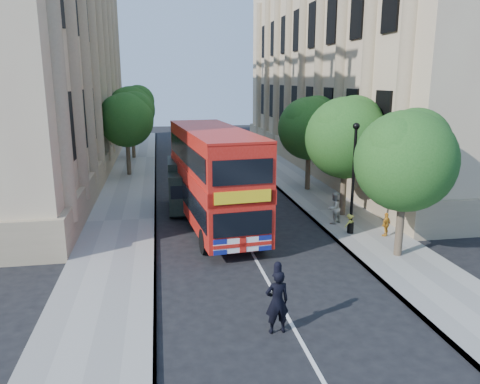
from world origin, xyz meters
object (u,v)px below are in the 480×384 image
box_van (186,186)px  woman_pedestrian (334,208)px  lamp_post (353,183)px  police_constable (277,302)px  double_decker_bus (214,175)px

box_van → woman_pedestrian: (7.05, -4.30, -0.41)m
lamp_post → woman_pedestrian: bearing=99.0°
police_constable → woman_pedestrian: (5.31, 9.36, -0.04)m
lamp_post → police_constable: 9.72m
lamp_post → woman_pedestrian: (-0.24, 1.54, -1.59)m
double_decker_bus → police_constable: 10.48m
box_van → woman_pedestrian: box_van is taller
double_decker_bus → box_van: size_ratio=2.19×
lamp_post → woman_pedestrian: size_ratio=3.22×
double_decker_bus → police_constable: size_ratio=5.46×
woman_pedestrian → double_decker_bus: bearing=-39.0°
police_constable → woman_pedestrian: 10.76m
double_decker_bus → box_van: bearing=103.5°
double_decker_bus → woman_pedestrian: 6.21m
double_decker_bus → woman_pedestrian: size_ratio=6.56×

